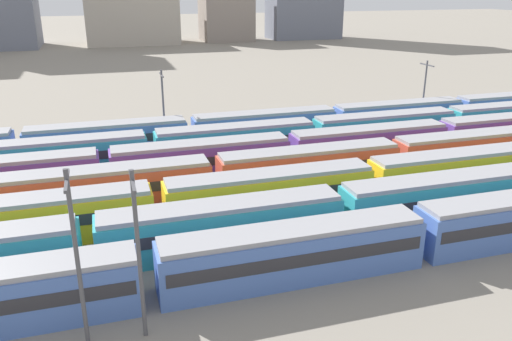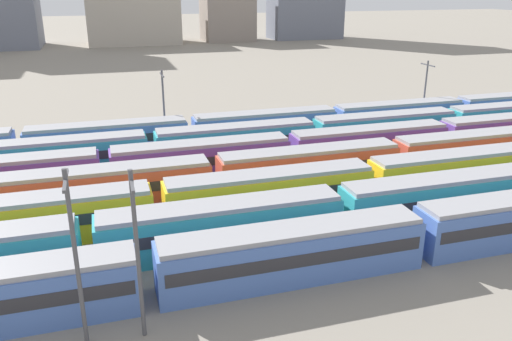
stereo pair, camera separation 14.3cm
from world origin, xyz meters
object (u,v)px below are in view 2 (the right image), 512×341
(catenary_pole_2, at_px, (137,248))
(catenary_pole_1, at_px, (164,103))
(train_track_6, at_px, (265,126))
(catenary_pole_3, at_px, (425,88))
(train_track_4, at_px, (442,136))
(train_track_1, at_px, (340,211))
(train_track_0, at_px, (293,253))
(catenary_pole_0, at_px, (75,252))
(train_track_3, at_px, (309,166))
(train_track_5, at_px, (450,123))

(catenary_pole_2, bearing_deg, catenary_pole_1, 80.71)
(train_track_6, bearing_deg, catenary_pole_3, 6.55)
(train_track_4, distance_m, catenary_pole_1, 33.27)
(catenary_pole_2, bearing_deg, catenary_pole_3, 41.12)
(train_track_4, bearing_deg, catenary_pole_2, -146.59)
(train_track_1, bearing_deg, train_track_4, 37.32)
(catenary_pole_3, bearing_deg, catenary_pole_1, 179.73)
(train_track_4, xyz_separation_m, train_track_6, (-18.28, 10.40, 0.00))
(train_track_0, distance_m, catenary_pole_0, 14.05)
(train_track_3, bearing_deg, catenary_pole_1, 121.81)
(train_track_1, xyz_separation_m, train_track_5, (25.40, 20.80, 0.00))
(train_track_1, xyz_separation_m, catenary_pole_1, (-9.84, 28.99, 3.11))
(train_track_5, height_order, catenary_pole_0, catenary_pole_0)
(train_track_0, distance_m, train_track_1, 7.85)
(train_track_5, distance_m, catenary_pole_0, 53.27)
(train_track_3, bearing_deg, train_track_1, -99.25)
(train_track_3, relative_size, catenary_pole_0, 9.13)
(train_track_0, xyz_separation_m, catenary_pole_2, (-10.08, -3.22, 3.60))
(train_track_0, relative_size, catenary_pole_3, 6.48)
(train_track_3, bearing_deg, train_track_6, 88.23)
(train_track_5, bearing_deg, train_track_1, -140.69)
(catenary_pole_0, bearing_deg, train_track_6, 58.26)
(train_track_4, relative_size, catenary_pole_2, 11.35)
(train_track_3, distance_m, catenary_pole_1, 22.10)
(catenary_pole_1, bearing_deg, train_track_6, -13.97)
(train_track_3, bearing_deg, catenary_pole_3, 36.38)
(train_track_5, xyz_separation_m, catenary_pole_2, (-41.36, -29.22, 3.60))
(train_track_4, bearing_deg, catenary_pole_0, -148.81)
(train_track_1, xyz_separation_m, catenary_pole_0, (-19.05, -8.31, 3.77))
(train_track_3, distance_m, train_track_6, 15.61)
(train_track_4, relative_size, catenary_pole_0, 10.98)
(train_track_3, xyz_separation_m, catenary_pole_3, (25.00, 18.42, 2.92))
(catenary_pole_1, distance_m, catenary_pole_2, 37.91)
(train_track_0, height_order, train_track_5, same)
(train_track_5, bearing_deg, train_track_0, -140.27)
(catenary_pole_2, bearing_deg, catenary_pole_0, 178.03)
(train_track_3, height_order, catenary_pole_0, catenary_pole_0)
(train_track_4, distance_m, catenary_pole_0, 46.34)
(catenary_pole_2, xyz_separation_m, catenary_pole_3, (42.65, 37.24, -0.68))
(catenary_pole_3, bearing_deg, train_track_6, -173.45)
(train_track_3, height_order, train_track_6, same)
(train_track_0, relative_size, train_track_6, 0.60)
(train_track_0, xyz_separation_m, train_track_5, (31.28, 26.00, 0.00))
(train_track_5, distance_m, catenary_pole_3, 8.63)
(train_track_5, bearing_deg, train_track_3, -156.31)
(catenary_pole_1, xyz_separation_m, catenary_pole_3, (36.53, -0.17, -0.19))
(train_track_1, xyz_separation_m, train_track_4, (20.46, 15.60, 0.00))
(catenary_pole_0, bearing_deg, train_track_1, 23.58)
(train_track_5, xyz_separation_m, train_track_6, (-23.22, 5.20, 0.00))
(train_track_1, bearing_deg, train_track_5, 39.31)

